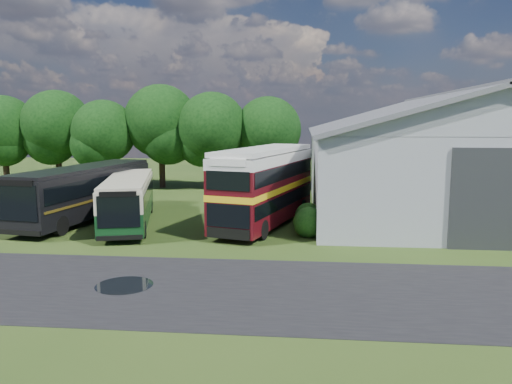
# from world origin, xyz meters

# --- Properties ---
(ground) EXTENTS (120.00, 120.00, 0.00)m
(ground) POSITION_xyz_m (0.00, 0.00, 0.00)
(ground) COLOR #243D13
(ground) RESTS_ON ground
(asphalt_road) EXTENTS (60.00, 8.00, 0.02)m
(asphalt_road) POSITION_xyz_m (3.00, -3.00, 0.00)
(asphalt_road) COLOR black
(asphalt_road) RESTS_ON ground
(puddle) EXTENTS (2.20, 2.20, 0.01)m
(puddle) POSITION_xyz_m (-1.50, -3.00, 0.00)
(puddle) COLOR black
(puddle) RESTS_ON ground
(storage_shed) EXTENTS (18.80, 24.80, 8.15)m
(storage_shed) POSITION_xyz_m (15.00, 15.98, 4.17)
(storage_shed) COLOR gray
(storage_shed) RESTS_ON ground
(tree_far_left) EXTENTS (6.12, 6.12, 8.64)m
(tree_far_left) POSITION_xyz_m (-23.00, 24.00, 5.56)
(tree_far_left) COLOR black
(tree_far_left) RESTS_ON ground
(tree_left_a) EXTENTS (6.46, 6.46, 9.12)m
(tree_left_a) POSITION_xyz_m (-18.00, 24.50, 5.87)
(tree_left_a) COLOR black
(tree_left_a) RESTS_ON ground
(tree_left_b) EXTENTS (5.78, 5.78, 8.16)m
(tree_left_b) POSITION_xyz_m (-13.00, 23.50, 5.25)
(tree_left_b) COLOR black
(tree_left_b) RESTS_ON ground
(tree_mid) EXTENTS (6.80, 6.80, 9.60)m
(tree_mid) POSITION_xyz_m (-8.00, 24.80, 6.18)
(tree_mid) COLOR black
(tree_mid) RESTS_ON ground
(tree_right_a) EXTENTS (6.26, 6.26, 8.83)m
(tree_right_a) POSITION_xyz_m (-3.00, 23.80, 5.69)
(tree_right_a) COLOR black
(tree_right_a) RESTS_ON ground
(tree_right_b) EXTENTS (5.98, 5.98, 8.45)m
(tree_right_b) POSITION_xyz_m (2.00, 24.60, 5.44)
(tree_right_b) COLOR black
(tree_right_b) RESTS_ON ground
(shrub_front) EXTENTS (1.70, 1.70, 1.70)m
(shrub_front) POSITION_xyz_m (5.60, 6.00, 0.00)
(shrub_front) COLOR #194714
(shrub_front) RESTS_ON ground
(shrub_mid) EXTENTS (1.60, 1.60, 1.60)m
(shrub_mid) POSITION_xyz_m (5.60, 8.00, 0.00)
(shrub_mid) COLOR #194714
(shrub_mid) RESTS_ON ground
(bus_green_single) EXTENTS (5.02, 10.83, 2.91)m
(bus_green_single) POSITION_xyz_m (-5.22, 7.98, 1.55)
(bus_green_single) COLOR black
(bus_green_single) RESTS_ON ground
(bus_maroon_double) EXTENTS (5.62, 11.21, 4.67)m
(bus_maroon_double) POSITION_xyz_m (3.00, 8.82, 2.33)
(bus_maroon_double) COLOR black
(bus_maroon_double) RESTS_ON ground
(bus_dark_single) EXTENTS (4.67, 12.61, 3.40)m
(bus_dark_single) POSITION_xyz_m (-8.55, 9.30, 1.81)
(bus_dark_single) COLOR black
(bus_dark_single) RESTS_ON ground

